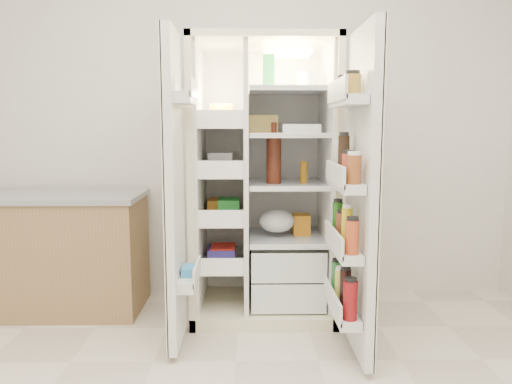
{
  "coord_description": "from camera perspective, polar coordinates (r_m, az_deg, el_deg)",
  "views": [
    {
      "loc": [
        0.07,
        -1.57,
        1.25
      ],
      "look_at": [
        0.11,
        1.25,
        0.87
      ],
      "focal_mm": 34.0,
      "sensor_mm": 36.0,
      "label": 1
    }
  ],
  "objects": [
    {
      "name": "kitchen_counter",
      "position": [
        3.57,
        -21.94,
        -6.58
      ],
      "size": [
        1.11,
        0.59,
        0.81
      ],
      "color": "olive",
      "rests_on": "floor"
    },
    {
      "name": "freezer_door",
      "position": [
        2.68,
        -9.52,
        -0.14
      ],
      "size": [
        0.15,
        0.4,
        1.72
      ],
      "color": "silver",
      "rests_on": "floor"
    },
    {
      "name": "wall_back",
      "position": [
        3.57,
        -2.04,
        9.26
      ],
      "size": [
        4.0,
        0.02,
        2.7
      ],
      "primitive_type": "cube",
      "color": "silver",
      "rests_on": "floor"
    },
    {
      "name": "refrigerator",
      "position": [
        3.27,
        1.09,
        -1.23
      ],
      "size": [
        0.92,
        0.7,
        1.8
      ],
      "color": "beige",
      "rests_on": "floor"
    },
    {
      "name": "fridge_door",
      "position": [
        2.62,
        11.85,
        -0.73
      ],
      "size": [
        0.17,
        0.58,
        1.72
      ],
      "color": "silver",
      "rests_on": "floor"
    }
  ]
}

